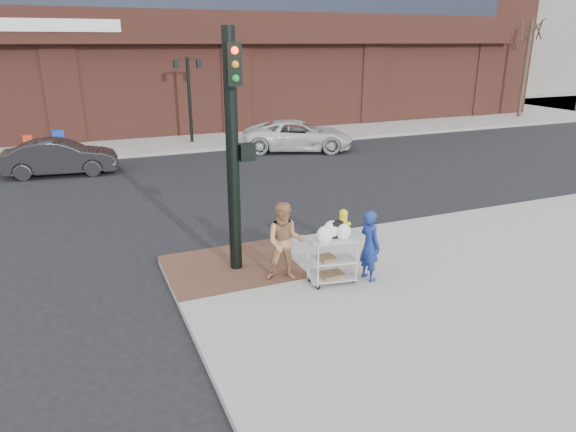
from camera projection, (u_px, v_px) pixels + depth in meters
name	position (u px, v px, depth m)	size (l,w,h in m)	color
ground	(271.00, 285.00, 10.80)	(220.00, 220.00, 0.00)	black
sidewalk_far	(272.00, 101.00, 43.29)	(65.00, 36.00, 0.15)	#98958F
brick_curb_ramp	(231.00, 266.00, 11.31)	(2.80, 2.40, 0.01)	#533226
filler_block	(487.00, 1.00, 55.79)	(14.00, 20.00, 18.00)	slate
bare_tree_a	(533.00, 18.00, 32.03)	(1.80, 1.80, 7.20)	#382B21
lamp_post	(189.00, 91.00, 24.64)	(1.32, 0.22, 4.00)	black
traffic_signal_pole	(234.00, 147.00, 10.39)	(0.61, 0.51, 5.00)	black
woman_blue	(370.00, 245.00, 10.50)	(0.55, 0.36, 1.50)	navy
pedestrian_tan	(285.00, 242.00, 10.44)	(0.81, 0.63, 1.67)	#A5714D
sedan_dark	(60.00, 157.00, 19.53)	(1.44, 4.12, 1.36)	black
minivan_white	(298.00, 136.00, 23.89)	(2.34, 5.08, 1.41)	silver
utility_cart	(332.00, 256.00, 10.40)	(1.01, 0.68, 1.30)	#ACABB1
fire_hydrant	(343.00, 225.00, 12.60)	(0.39, 0.28, 0.84)	gold
newsbox_red	(29.00, 145.00, 22.20)	(0.38, 0.34, 0.90)	red
newsbox_blue	(59.00, 143.00, 22.17)	(0.46, 0.42, 1.10)	#1838A0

